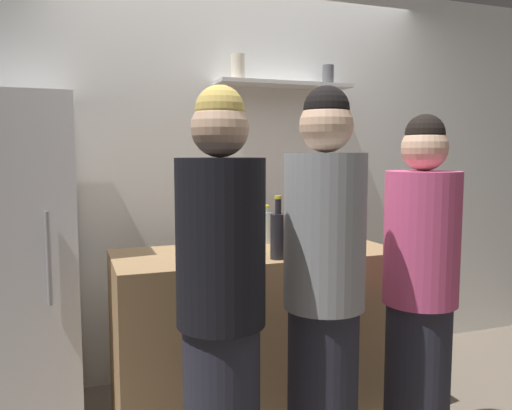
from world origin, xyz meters
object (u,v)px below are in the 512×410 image
object	(u,v)px
wine_bottle_amber_glass	(240,235)
wine_bottle_dark_glass	(278,234)
person_pink_top	(420,295)
refrigerator	(18,265)
baking_pan	(318,239)
person_grey_hoodie	(324,296)
water_bottle_plastic	(264,226)
utensil_holder	(334,241)
person_blonde	(221,313)

from	to	relation	value
wine_bottle_amber_glass	wine_bottle_dark_glass	distance (m)	0.21
wine_bottle_dark_glass	person_pink_top	world-z (taller)	person_pink_top
refrigerator	baking_pan	size ratio (longest dim) A/B	5.16
refrigerator	person_grey_hoodie	world-z (taller)	refrigerator
refrigerator	water_bottle_plastic	world-z (taller)	refrigerator
wine_bottle_dark_glass	wine_bottle_amber_glass	bearing A→B (deg)	139.36
utensil_holder	baking_pan	bearing A→B (deg)	79.60
person_pink_top	person_blonde	bearing A→B (deg)	-105.66
refrigerator	wine_bottle_amber_glass	size ratio (longest dim) A/B	5.77
refrigerator	wine_bottle_amber_glass	xyz separation A→B (m)	(1.08, -0.43, 0.17)
utensil_holder	wine_bottle_amber_glass	bearing A→B (deg)	170.62
wine_bottle_amber_glass	wine_bottle_dark_glass	bearing A→B (deg)	-40.64
baking_pan	person_pink_top	size ratio (longest dim) A/B	0.21
utensil_holder	person_pink_top	size ratio (longest dim) A/B	0.12
wine_bottle_dark_glass	person_grey_hoodie	distance (m)	0.50
baking_pan	utensil_holder	world-z (taller)	utensil_holder
water_bottle_plastic	person_pink_top	distance (m)	1.01
person_grey_hoodie	person_pink_top	bearing A→B (deg)	149.11
utensil_holder	wine_bottle_amber_glass	world-z (taller)	wine_bottle_amber_glass
wine_bottle_dark_glass	water_bottle_plastic	size ratio (longest dim) A/B	1.42
person_grey_hoodie	utensil_holder	bearing A→B (deg)	-157.73
utensil_holder	person_pink_top	world-z (taller)	person_pink_top
baking_pan	wine_bottle_dark_glass	size ratio (longest dim) A/B	1.07
utensil_holder	person_grey_hoodie	bearing A→B (deg)	-122.19
baking_pan	wine_bottle_amber_glass	size ratio (longest dim) A/B	1.12
wine_bottle_dark_glass	person_pink_top	size ratio (longest dim) A/B	0.19
baking_pan	water_bottle_plastic	distance (m)	0.32
wine_bottle_amber_glass	baking_pan	bearing A→B (deg)	21.12
wine_bottle_amber_glass	water_bottle_plastic	distance (m)	0.42
person_blonde	baking_pan	bearing A→B (deg)	145.85
refrigerator	person_blonde	size ratio (longest dim) A/B	1.03
wine_bottle_amber_glass	person_pink_top	world-z (taller)	person_pink_top
person_grey_hoodie	wine_bottle_amber_glass	bearing A→B (deg)	-108.90
wine_bottle_amber_glass	water_bottle_plastic	size ratio (longest dim) A/B	1.37
person_blonde	person_pink_top	size ratio (longest dim) A/B	1.05
refrigerator	person_blonde	xyz separation A→B (m)	(0.80, -1.05, -0.03)
refrigerator	water_bottle_plastic	size ratio (longest dim) A/B	7.89
baking_pan	wine_bottle_amber_glass	world-z (taller)	wine_bottle_amber_glass
refrigerator	person_pink_top	world-z (taller)	refrigerator
person_pink_top	wine_bottle_dark_glass	bearing A→B (deg)	-147.94
refrigerator	utensil_holder	size ratio (longest dim) A/B	8.87
baking_pan	person_grey_hoodie	bearing A→B (deg)	-114.98
utensil_holder	wine_bottle_dark_glass	world-z (taller)	wine_bottle_dark_glass
baking_pan	wine_bottle_dark_glass	bearing A→B (deg)	-138.72
wine_bottle_amber_glass	person_grey_hoodie	distance (m)	0.65
refrigerator	utensil_holder	world-z (taller)	refrigerator
baking_pan	person_grey_hoodie	world-z (taller)	person_grey_hoodie
baking_pan	wine_bottle_amber_glass	distance (m)	0.60
utensil_holder	person_blonde	size ratio (longest dim) A/B	0.12
refrigerator	wine_bottle_dark_glass	distance (m)	1.37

